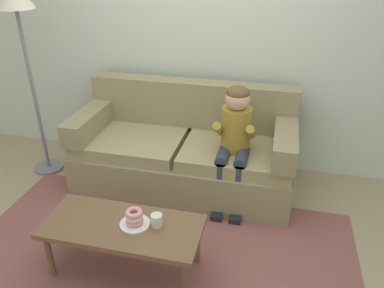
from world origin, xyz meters
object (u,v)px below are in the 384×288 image
couch (185,151)px  toy_controller (117,231)px  person_child (235,136)px  donut (135,221)px  floor_lamp (18,16)px  mug (157,220)px  coffee_table (123,230)px

couch → toy_controller: 1.02m
person_child → donut: 1.17m
person_child → floor_lamp: (-1.98, 0.10, 0.90)m
toy_controller → donut: bearing=-41.5°
donut → mug: 0.15m
coffee_table → couch: bearing=84.1°
toy_controller → floor_lamp: 2.07m
coffee_table → mug: size_ratio=12.28×
couch → coffee_table: size_ratio=1.86×
toy_controller → floor_lamp: size_ratio=0.12×
coffee_table → donut: size_ratio=9.21×
donut → toy_controller: (-0.31, 0.32, -0.42)m
couch → toy_controller: (-0.35, -0.90, -0.32)m
donut → toy_controller: donut is taller
person_child → floor_lamp: bearing=177.1°
donut → floor_lamp: (-1.44, 1.11, 1.13)m
floor_lamp → donut: bearing=-37.6°
coffee_table → donut: 0.12m
donut → floor_lamp: floor_lamp is taller
coffee_table → mug: 0.26m
mug → floor_lamp: size_ratio=0.05×
person_child → donut: bearing=-118.1°
coffee_table → person_child: (0.63, 1.03, 0.30)m
donut → floor_lamp: 2.14m
coffee_table → toy_controller: 0.54m
coffee_table → donut: bearing=12.6°
person_child → couch: bearing=157.2°
couch → donut: size_ratio=17.14×
toy_controller → floor_lamp: bearing=149.9°
donut → floor_lamp: size_ratio=0.06×
toy_controller → mug: bearing=-28.1°
couch → mug: 1.20m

